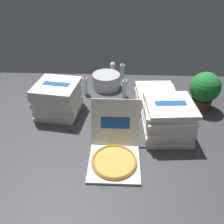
{
  "coord_description": "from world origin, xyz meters",
  "views": [
    {
      "loc": [
        0.09,
        -1.66,
        1.39
      ],
      "look_at": [
        0.02,
        0.1,
        0.14
      ],
      "focal_mm": 36.19,
      "sensor_mm": 36.0,
      "label": 1
    }
  ],
  "objects_px": {
    "pizza_stack_left_near": "(168,119)",
    "water_bottle_0": "(113,71)",
    "pizza_stack_left_far": "(156,97)",
    "ice_bucket": "(106,81)",
    "open_pizza_box": "(114,151)",
    "water_bottle_2": "(85,86)",
    "potted_plant": "(204,89)",
    "pizza_stack_left_mid": "(58,98)",
    "water_bottle_3": "(124,88)",
    "water_bottle_1": "(122,72)"
  },
  "relations": [
    {
      "from": "open_pizza_box",
      "to": "ice_bucket",
      "type": "bearing_deg",
      "value": 96.69
    },
    {
      "from": "open_pizza_box",
      "to": "pizza_stack_left_near",
      "type": "bearing_deg",
      "value": 34.51
    },
    {
      "from": "pizza_stack_left_mid",
      "to": "water_bottle_1",
      "type": "bearing_deg",
      "value": 49.95
    },
    {
      "from": "open_pizza_box",
      "to": "pizza_stack_left_mid",
      "type": "height_order",
      "value": "open_pizza_box"
    },
    {
      "from": "pizza_stack_left_near",
      "to": "ice_bucket",
      "type": "xyz_separation_m",
      "value": [
        -0.61,
        0.88,
        -0.08
      ]
    },
    {
      "from": "pizza_stack_left_mid",
      "to": "water_bottle_1",
      "type": "height_order",
      "value": "pizza_stack_left_mid"
    },
    {
      "from": "water_bottle_1",
      "to": "pizza_stack_left_mid",
      "type": "bearing_deg",
      "value": -130.05
    },
    {
      "from": "open_pizza_box",
      "to": "pizza_stack_left_near",
      "type": "height_order",
      "value": "open_pizza_box"
    },
    {
      "from": "pizza_stack_left_far",
      "to": "potted_plant",
      "type": "height_order",
      "value": "potted_plant"
    },
    {
      "from": "water_bottle_3",
      "to": "potted_plant",
      "type": "xyz_separation_m",
      "value": [
        0.83,
        -0.21,
        0.12
      ]
    },
    {
      "from": "pizza_stack_left_far",
      "to": "water_bottle_2",
      "type": "height_order",
      "value": "water_bottle_2"
    },
    {
      "from": "ice_bucket",
      "to": "potted_plant",
      "type": "xyz_separation_m",
      "value": [
        1.05,
        -0.42,
        0.14
      ]
    },
    {
      "from": "pizza_stack_left_near",
      "to": "water_bottle_3",
      "type": "height_order",
      "value": "pizza_stack_left_near"
    },
    {
      "from": "water_bottle_3",
      "to": "potted_plant",
      "type": "bearing_deg",
      "value": -13.91
    },
    {
      "from": "water_bottle_0",
      "to": "water_bottle_2",
      "type": "distance_m",
      "value": 0.52
    },
    {
      "from": "water_bottle_1",
      "to": "water_bottle_2",
      "type": "distance_m",
      "value": 0.59
    },
    {
      "from": "open_pizza_box",
      "to": "pizza_stack_left_far",
      "type": "distance_m",
      "value": 0.93
    },
    {
      "from": "pizza_stack_left_far",
      "to": "ice_bucket",
      "type": "distance_m",
      "value": 0.68
    },
    {
      "from": "potted_plant",
      "to": "pizza_stack_left_mid",
      "type": "bearing_deg",
      "value": -174.54
    },
    {
      "from": "water_bottle_2",
      "to": "open_pizza_box",
      "type": "bearing_deg",
      "value": -69.62
    },
    {
      "from": "pizza_stack_left_far",
      "to": "water_bottle_0",
      "type": "distance_m",
      "value": 0.8
    },
    {
      "from": "pizza_stack_left_near",
      "to": "water_bottle_0",
      "type": "bearing_deg",
      "value": 115.45
    },
    {
      "from": "potted_plant",
      "to": "ice_bucket",
      "type": "bearing_deg",
      "value": 158.1
    },
    {
      "from": "water_bottle_1",
      "to": "potted_plant",
      "type": "distance_m",
      "value": 1.07
    },
    {
      "from": "pizza_stack_left_mid",
      "to": "pizza_stack_left_far",
      "type": "distance_m",
      "value": 1.05
    },
    {
      "from": "water_bottle_2",
      "to": "potted_plant",
      "type": "relative_size",
      "value": 0.55
    },
    {
      "from": "water_bottle_0",
      "to": "water_bottle_1",
      "type": "distance_m",
      "value": 0.13
    },
    {
      "from": "pizza_stack_left_far",
      "to": "potted_plant",
      "type": "xyz_separation_m",
      "value": [
        0.49,
        -0.04,
        0.13
      ]
    },
    {
      "from": "pizza_stack_left_near",
      "to": "pizza_stack_left_far",
      "type": "xyz_separation_m",
      "value": [
        -0.04,
        0.5,
        -0.08
      ]
    },
    {
      "from": "pizza_stack_left_far",
      "to": "water_bottle_3",
      "type": "xyz_separation_m",
      "value": [
        -0.34,
        0.16,
        0.01
      ]
    },
    {
      "from": "pizza_stack_left_near",
      "to": "potted_plant",
      "type": "relative_size",
      "value": 1.09
    },
    {
      "from": "ice_bucket",
      "to": "water_bottle_0",
      "type": "relative_size",
      "value": 1.52
    },
    {
      "from": "open_pizza_box",
      "to": "potted_plant",
      "type": "xyz_separation_m",
      "value": [
        0.91,
        0.78,
        0.15
      ]
    },
    {
      "from": "open_pizza_box",
      "to": "pizza_stack_left_mid",
      "type": "relative_size",
      "value": 1.15
    },
    {
      "from": "pizza_stack_left_mid",
      "to": "potted_plant",
      "type": "relative_size",
      "value": 1.16
    },
    {
      "from": "water_bottle_0",
      "to": "water_bottle_3",
      "type": "bearing_deg",
      "value": -71.63
    },
    {
      "from": "pizza_stack_left_near",
      "to": "water_bottle_0",
      "type": "relative_size",
      "value": 2.0
    },
    {
      "from": "pizza_stack_left_mid",
      "to": "pizza_stack_left_far",
      "type": "relative_size",
      "value": 1.05
    },
    {
      "from": "ice_bucket",
      "to": "open_pizza_box",
      "type": "bearing_deg",
      "value": -83.31
    },
    {
      "from": "water_bottle_2",
      "to": "water_bottle_3",
      "type": "height_order",
      "value": "same"
    },
    {
      "from": "pizza_stack_left_far",
      "to": "water_bottle_2",
      "type": "distance_m",
      "value": 0.83
    },
    {
      "from": "potted_plant",
      "to": "water_bottle_1",
      "type": "bearing_deg",
      "value": 143.28
    },
    {
      "from": "pizza_stack_left_mid",
      "to": "water_bottle_0",
      "type": "height_order",
      "value": "pizza_stack_left_mid"
    },
    {
      "from": "water_bottle_2",
      "to": "water_bottle_0",
      "type": "bearing_deg",
      "value": 53.95
    },
    {
      "from": "pizza_stack_left_mid",
      "to": "ice_bucket",
      "type": "xyz_separation_m",
      "value": [
        0.46,
        0.57,
        -0.08
      ]
    },
    {
      "from": "open_pizza_box",
      "to": "pizza_stack_left_far",
      "type": "height_order",
      "value": "open_pizza_box"
    },
    {
      "from": "pizza_stack_left_near",
      "to": "pizza_stack_left_mid",
      "type": "height_order",
      "value": "same"
    },
    {
      "from": "pizza_stack_left_mid",
      "to": "water_bottle_3",
      "type": "xyz_separation_m",
      "value": [
        0.69,
        0.35,
        -0.06
      ]
    },
    {
      "from": "pizza_stack_left_near",
      "to": "water_bottle_0",
      "type": "xyz_separation_m",
      "value": [
        -0.54,
        1.13,
        -0.06
      ]
    },
    {
      "from": "open_pizza_box",
      "to": "water_bottle_2",
      "type": "bearing_deg",
      "value": 110.38
    }
  ]
}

